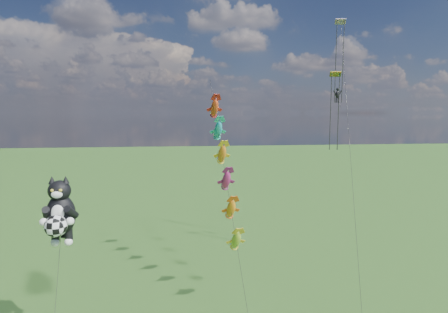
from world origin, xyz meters
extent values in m
cylinder|color=black|center=(-4.91, -1.54, 3.65)|extent=(0.15, 2.76, 7.00)
ellipsoid|color=black|center=(-4.85, 0.10, 8.57)|extent=(2.02, 1.68, 2.85)
ellipsoid|color=black|center=(-4.85, 0.01, 10.26)|extent=(1.57, 1.43, 1.44)
cone|color=black|center=(-5.30, 0.01, 11.02)|extent=(0.52, 0.52, 0.53)
cone|color=black|center=(-4.41, 0.01, 11.02)|extent=(0.52, 0.52, 0.53)
ellipsoid|color=white|center=(-4.85, -0.57, 10.13)|extent=(0.76, 0.40, 0.52)
ellipsoid|color=white|center=(-4.85, -0.57, 8.83)|extent=(0.90, 0.37, 1.18)
sphere|color=gold|center=(-5.12, -0.63, 10.42)|extent=(0.21, 0.21, 0.21)
sphere|color=gold|center=(-4.58, -0.63, 10.42)|extent=(0.21, 0.21, 0.21)
sphere|color=white|center=(-5.70, -0.84, 8.34)|extent=(0.53, 0.53, 0.53)
sphere|color=white|center=(-4.00, -0.84, 8.34)|extent=(0.53, 0.53, 0.53)
sphere|color=white|center=(-5.30, -0.04, 6.65)|extent=(0.57, 0.57, 0.57)
sphere|color=white|center=(-4.41, -0.04, 6.65)|extent=(0.57, 0.57, 0.57)
sphere|color=white|center=(-4.85, -1.11, 8.12)|extent=(1.47, 1.47, 1.47)
cylinder|color=black|center=(7.40, 5.73, 9.61)|extent=(1.48, 15.77, 18.93)
ellipsoid|color=green|center=(7.72, 2.27, 5.45)|extent=(0.90, 1.99, 2.12)
ellipsoid|color=yellow|center=(7.56, 4.03, 7.56)|extent=(0.90, 1.99, 2.12)
ellipsoid|color=#D8337F|center=(7.39, 5.80, 9.68)|extent=(0.90, 1.99, 2.12)
ellipsoid|color=red|center=(7.23, 7.56, 11.80)|extent=(0.90, 1.99, 2.12)
ellipsoid|color=#1983BF|center=(7.07, 9.32, 13.92)|extent=(0.90, 1.99, 2.12)
ellipsoid|color=orange|center=(6.91, 11.09, 16.04)|extent=(0.90, 1.99, 2.12)
cylinder|color=black|center=(18.66, 5.88, 12.89)|extent=(4.79, 16.42, 25.50)
cube|color=#159827|center=(19.48, 11.33, 19.54)|extent=(1.25, 0.92, 0.56)
cylinder|color=black|center=(19.08, 11.33, 15.52)|extent=(0.08, 0.08, 8.04)
cylinder|color=black|center=(19.88, 11.33, 15.52)|extent=(0.08, 0.08, 8.04)
cube|color=blue|center=(21.04, 14.08, 25.46)|extent=(1.24, 0.94, 0.61)
cylinder|color=black|center=(20.65, 14.08, 20.96)|extent=(0.08, 0.08, 9.01)
cylinder|color=black|center=(21.43, 14.08, 20.96)|extent=(0.08, 0.08, 9.01)
camera|label=1|loc=(3.19, -26.22, 15.52)|focal=30.00mm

